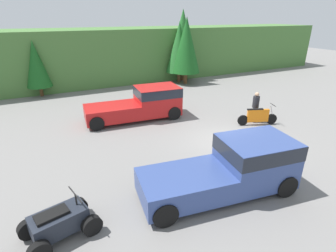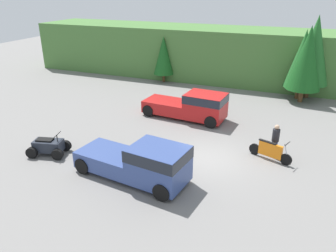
% 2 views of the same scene
% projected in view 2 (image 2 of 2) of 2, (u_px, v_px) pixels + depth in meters
% --- Properties ---
extents(ground_plane, '(80.00, 80.00, 0.00)m').
position_uv_depth(ground_plane, '(208.00, 159.00, 16.93)').
color(ground_plane, slate).
extents(hillside_backdrop, '(44.00, 6.00, 4.68)m').
position_uv_depth(hillside_backdrop, '(257.00, 57.00, 29.63)').
color(hillside_backdrop, '#477538').
rests_on(hillside_backdrop, ground_plane).
extents(tree_left, '(1.82, 1.82, 4.15)m').
position_uv_depth(tree_left, '(164.00, 55.00, 29.61)').
color(tree_left, brown).
rests_on(tree_left, ground_plane).
extents(tree_mid_left, '(2.34, 2.34, 5.33)m').
position_uv_depth(tree_mid_left, '(303.00, 59.00, 24.77)').
color(tree_mid_left, brown).
rests_on(tree_mid_left, ground_plane).
extents(tree_mid_right, '(2.51, 2.51, 5.70)m').
position_uv_depth(tree_mid_right, '(307.00, 58.00, 23.95)').
color(tree_mid_right, brown).
rests_on(tree_mid_right, ground_plane).
extents(tree_right, '(2.79, 2.79, 6.33)m').
position_uv_depth(tree_right, '(314.00, 50.00, 24.83)').
color(tree_right, brown).
rests_on(tree_right, ground_plane).
extents(pickup_truck_red, '(5.70, 2.46, 1.86)m').
position_uv_depth(pickup_truck_red, '(193.00, 105.00, 21.62)').
color(pickup_truck_red, red).
rests_on(pickup_truck_red, ground_plane).
extents(pickup_truck_second, '(5.61, 2.68, 1.86)m').
position_uv_depth(pickup_truck_second, '(142.00, 162.00, 14.69)').
color(pickup_truck_second, '#334784').
rests_on(pickup_truck_second, ground_plane).
extents(dirt_bike, '(2.21, 0.99, 1.18)m').
position_uv_depth(dirt_bike, '(270.00, 151.00, 16.68)').
color(dirt_bike, black).
rests_on(dirt_bike, ground_plane).
extents(quad_atv, '(2.23, 1.67, 1.17)m').
position_uv_depth(quad_atv, '(49.00, 146.00, 17.22)').
color(quad_atv, black).
rests_on(quad_atv, ground_plane).
extents(rider_person, '(0.50, 0.50, 1.79)m').
position_uv_depth(rider_person, '(275.00, 140.00, 16.80)').
color(rider_person, navy).
rests_on(rider_person, ground_plane).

